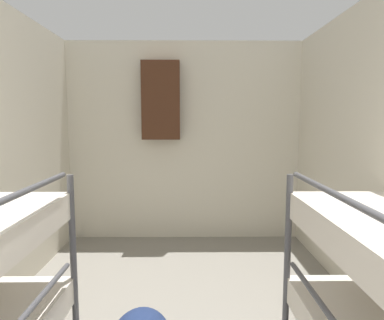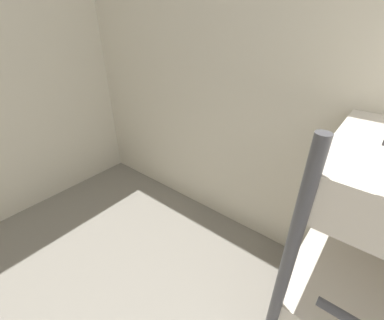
# 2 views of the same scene
# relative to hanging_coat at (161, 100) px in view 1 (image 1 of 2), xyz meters

# --- Properties ---
(wall_back) EXTENTS (2.90, 0.06, 2.38)m
(wall_back) POSITION_rel_hanging_coat_xyz_m (0.27, 0.15, -0.49)
(wall_back) COLOR beige
(wall_back) RESTS_ON ground_plane
(hanging_coat) EXTENTS (0.44, 0.12, 0.90)m
(hanging_coat) POSITION_rel_hanging_coat_xyz_m (0.00, 0.00, 0.00)
(hanging_coat) COLOR #472819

